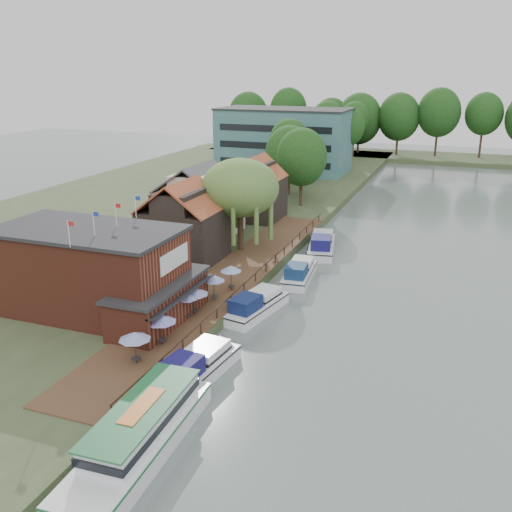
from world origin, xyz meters
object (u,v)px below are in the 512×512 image
(cottage_a, at_px, (183,221))
(umbrella_0, at_px, (135,348))
(cottage_c, at_px, (255,188))
(cruiser_0, at_px, (196,364))
(cruiser_3, at_px, (322,242))
(hotel_block, at_px, (284,140))
(umbrella_3, at_px, (194,301))
(umbrella_1, at_px, (161,330))
(umbrella_2, at_px, (186,306))
(cruiser_1, at_px, (256,302))
(pub, at_px, (110,273))
(cruiser_2, at_px, (299,270))
(umbrella_5, at_px, (231,278))
(umbrella_4, at_px, (214,287))
(willow, at_px, (240,205))
(swan, at_px, (204,399))
(cottage_b, at_px, (199,199))
(tour_boat, at_px, (138,433))

(cottage_a, distance_m, umbrella_0, 23.29)
(cottage_c, xyz_separation_m, cruiser_0, (10.53, -39.63, -4.09))
(cruiser_0, height_order, cruiser_3, cruiser_3)
(hotel_block, relative_size, umbrella_3, 10.42)
(umbrella_1, bearing_deg, umbrella_2, 94.09)
(cruiser_0, xyz_separation_m, cruiser_3, (1.01, 31.22, 0.04))
(hotel_block, distance_m, cottage_c, 37.90)
(umbrella_3, relative_size, cruiser_3, 0.25)
(cruiser_0, bearing_deg, hotel_block, 109.70)
(umbrella_1, relative_size, cruiser_3, 0.24)
(umbrella_3, height_order, cruiser_1, umbrella_3)
(cottage_c, bearing_deg, cottage_a, -93.01)
(pub, relative_size, umbrella_3, 8.20)
(cruiser_0, distance_m, cruiser_2, 21.45)
(umbrella_5, xyz_separation_m, cruiser_1, (3.19, -2.00, -1.20))
(umbrella_3, bearing_deg, hotel_block, 101.99)
(cruiser_0, height_order, cruiser_2, cruiser_0)
(umbrella_1, distance_m, cruiser_1, 10.66)
(cottage_c, bearing_deg, umbrella_3, -78.26)
(umbrella_4, xyz_separation_m, cruiser_0, (3.65, -11.06, -1.12))
(cottage_a, distance_m, umbrella_4, 12.74)
(umbrella_5, relative_size, cruiser_2, 0.27)
(willow, relative_size, cruiser_3, 1.05)
(swan, bearing_deg, umbrella_1, 141.73)
(cottage_c, bearing_deg, cottage_b, -113.96)
(umbrella_0, xyz_separation_m, swan, (5.75, -1.18, -2.07))
(cottage_c, height_order, umbrella_1, cottage_c)
(tour_boat, bearing_deg, swan, 77.27)
(umbrella_3, relative_size, cruiser_2, 0.27)
(cruiser_1, bearing_deg, swan, -72.23)
(cruiser_3, distance_m, swan, 33.63)
(hotel_block, bearing_deg, cottage_a, -82.87)
(umbrella_4, height_order, cruiser_0, umbrella_4)
(umbrella_4, height_order, umbrella_5, same)
(pub, distance_m, umbrella_1, 8.08)
(cottage_c, xyz_separation_m, umbrella_1, (6.79, -37.68, -2.96))
(cruiser_3, distance_m, tour_boat, 39.71)
(cottage_a, distance_m, tour_boat, 31.79)
(tour_boat, distance_m, swan, 6.32)
(pub, xyz_separation_m, cottage_b, (-4.00, 25.00, 0.60))
(hotel_block, bearing_deg, cruiser_2, -70.37)
(cottage_a, relative_size, cruiser_2, 0.96)
(umbrella_0, height_order, umbrella_4, same)
(umbrella_1, relative_size, umbrella_5, 1.00)
(umbrella_4, relative_size, cruiser_0, 0.25)
(cottage_a, bearing_deg, umbrella_3, -59.48)
(umbrella_1, xyz_separation_m, tour_boat, (4.38, -10.44, -0.87))
(umbrella_4, bearing_deg, cottage_c, 103.54)
(willow, distance_m, swan, 29.96)
(pub, relative_size, willow, 1.92)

